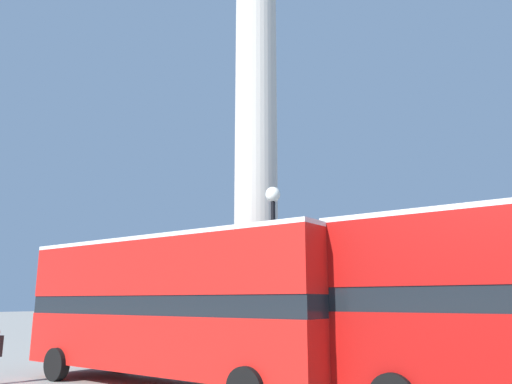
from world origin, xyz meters
The scene contains 5 objects.
ground_plane centered at (0.00, 0.00, 0.00)m, with size 200.00×200.00×0.00m, color gray.
monument_column centered at (0.00, 0.00, 6.69)m, with size 6.05×6.05×20.49m.
bus_b centered at (0.78, -5.66, 2.39)m, with size 10.97×3.28×4.31m.
equestrian_statue centered at (-9.56, 5.22, 1.59)m, with size 4.23×3.36×5.85m.
street_lamp centered at (3.22, -3.85, 3.65)m, with size 0.48×0.48×5.99m.
Camera 1 is at (11.36, -16.98, 2.46)m, focal length 35.00 mm.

